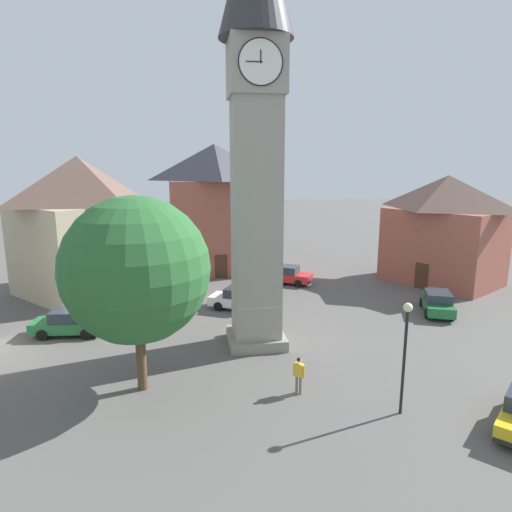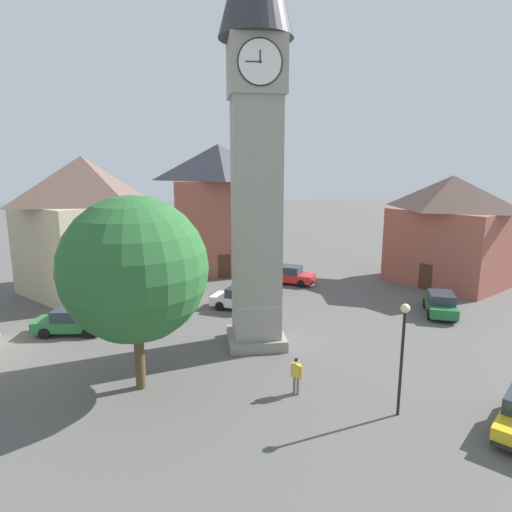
{
  "view_description": "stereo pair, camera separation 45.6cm",
  "coord_description": "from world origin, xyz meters",
  "px_view_note": "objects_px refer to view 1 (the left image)",
  "views": [
    {
      "loc": [
        3.56,
        22.91,
        9.86
      ],
      "look_at": [
        0.0,
        0.0,
        5.03
      ],
      "focal_mm": 30.76,
      "sensor_mm": 36.0,
      "label": 1
    },
    {
      "loc": [
        3.11,
        22.98,
        9.86
      ],
      "look_at": [
        0.0,
        0.0,
        5.03
      ],
      "focal_mm": 30.76,
      "sensor_mm": 36.0,
      "label": 2
    }
  ],
  "objects_px": {
    "building_corner_back": "(215,207)",
    "car_white_side": "(437,302)",
    "lamp_post": "(406,340)",
    "building_shop_left": "(444,229)",
    "car_blue_kerb": "(287,275)",
    "building_hall_far": "(82,224)",
    "tree": "(136,270)",
    "clock_tower": "(256,90)",
    "pedestrian": "(299,372)",
    "car_silver_kerb": "(69,322)",
    "car_black_far": "(240,299)"
  },
  "relations": [
    {
      "from": "car_white_side",
      "to": "building_corner_back",
      "type": "distance_m",
      "value": 21.32
    },
    {
      "from": "lamp_post",
      "to": "pedestrian",
      "type": "bearing_deg",
      "value": -30.29
    },
    {
      "from": "building_hall_far",
      "to": "lamp_post",
      "type": "relative_size",
      "value": 2.58
    },
    {
      "from": "tree",
      "to": "lamp_post",
      "type": "bearing_deg",
      "value": 160.87
    },
    {
      "from": "car_black_far",
      "to": "lamp_post",
      "type": "relative_size",
      "value": 0.95
    },
    {
      "from": "car_white_side",
      "to": "building_corner_back",
      "type": "bearing_deg",
      "value": -47.67
    },
    {
      "from": "car_silver_kerb",
      "to": "building_corner_back",
      "type": "relative_size",
      "value": 0.36
    },
    {
      "from": "tree",
      "to": "building_corner_back",
      "type": "distance_m",
      "value": 23.25
    },
    {
      "from": "car_black_far",
      "to": "car_blue_kerb",
      "type": "bearing_deg",
      "value": -127.54
    },
    {
      "from": "building_hall_far",
      "to": "lamp_post",
      "type": "xyz_separation_m",
      "value": [
        -16.37,
        20.17,
        -2.22
      ]
    },
    {
      "from": "car_white_side",
      "to": "building_shop_left",
      "type": "bearing_deg",
      "value": -122.49
    },
    {
      "from": "car_blue_kerb",
      "to": "pedestrian",
      "type": "bearing_deg",
      "value": 78.93
    },
    {
      "from": "car_white_side",
      "to": "building_hall_far",
      "type": "height_order",
      "value": "building_hall_far"
    },
    {
      "from": "building_shop_left",
      "to": "lamp_post",
      "type": "distance_m",
      "value": 22.58
    },
    {
      "from": "car_black_far",
      "to": "clock_tower",
      "type": "bearing_deg",
      "value": 92.03
    },
    {
      "from": "car_silver_kerb",
      "to": "car_white_side",
      "type": "xyz_separation_m",
      "value": [
        -23.59,
        -0.23,
        0.0
      ]
    },
    {
      "from": "car_white_side",
      "to": "clock_tower",
      "type": "bearing_deg",
      "value": 13.87
    },
    {
      "from": "car_white_side",
      "to": "building_hall_far",
      "type": "bearing_deg",
      "value": -20.24
    },
    {
      "from": "car_silver_kerb",
      "to": "pedestrian",
      "type": "distance_m",
      "value": 14.59
    },
    {
      "from": "car_silver_kerb",
      "to": "building_shop_left",
      "type": "bearing_deg",
      "value": -164.97
    },
    {
      "from": "building_corner_back",
      "to": "tree",
      "type": "bearing_deg",
      "value": 78.11
    },
    {
      "from": "car_silver_kerb",
      "to": "car_black_far",
      "type": "xyz_separation_m",
      "value": [
        -10.48,
        -3.08,
        0.0
      ]
    },
    {
      "from": "clock_tower",
      "to": "building_hall_far",
      "type": "distance_m",
      "value": 18.78
    },
    {
      "from": "pedestrian",
      "to": "tree",
      "type": "relative_size",
      "value": 0.2
    },
    {
      "from": "car_blue_kerb",
      "to": "building_shop_left",
      "type": "bearing_deg",
      "value": 172.89
    },
    {
      "from": "car_white_side",
      "to": "car_silver_kerb",
      "type": "bearing_deg",
      "value": 0.55
    },
    {
      "from": "car_silver_kerb",
      "to": "building_corner_back",
      "type": "height_order",
      "value": "building_corner_back"
    },
    {
      "from": "clock_tower",
      "to": "building_corner_back",
      "type": "xyz_separation_m",
      "value": [
        1.02,
        -18.47,
        -7.55
      ]
    },
    {
      "from": "car_blue_kerb",
      "to": "building_hall_far",
      "type": "height_order",
      "value": "building_hall_far"
    },
    {
      "from": "car_white_side",
      "to": "pedestrian",
      "type": "height_order",
      "value": "pedestrian"
    },
    {
      "from": "clock_tower",
      "to": "car_silver_kerb",
      "type": "height_order",
      "value": "clock_tower"
    },
    {
      "from": "car_silver_kerb",
      "to": "building_corner_back",
      "type": "distance_m",
      "value": 19.01
    },
    {
      "from": "car_silver_kerb",
      "to": "building_shop_left",
      "type": "relative_size",
      "value": 0.39
    },
    {
      "from": "pedestrian",
      "to": "car_silver_kerb",
      "type": "bearing_deg",
      "value": -36.72
    },
    {
      "from": "tree",
      "to": "car_silver_kerb",
      "type": "bearing_deg",
      "value": -55.99
    },
    {
      "from": "car_blue_kerb",
      "to": "building_corner_back",
      "type": "xyz_separation_m",
      "value": [
        5.53,
        -6.28,
        5.23
      ]
    },
    {
      "from": "building_corner_back",
      "to": "building_hall_far",
      "type": "bearing_deg",
      "value": 30.28
    },
    {
      "from": "building_hall_far",
      "to": "tree",
      "type": "bearing_deg",
      "value": 109.54
    },
    {
      "from": "pedestrian",
      "to": "building_corner_back",
      "type": "xyz_separation_m",
      "value": [
        2.02,
        -24.23,
        4.98
      ]
    },
    {
      "from": "building_corner_back",
      "to": "car_white_side",
      "type": "bearing_deg",
      "value": 132.33
    },
    {
      "from": "clock_tower",
      "to": "building_hall_far",
      "type": "xyz_separation_m",
      "value": [
        11.68,
        -12.24,
        -8.16
      ]
    },
    {
      "from": "car_silver_kerb",
      "to": "lamp_post",
      "type": "height_order",
      "value": "lamp_post"
    },
    {
      "from": "car_black_far",
      "to": "building_shop_left",
      "type": "height_order",
      "value": "building_shop_left"
    },
    {
      "from": "car_white_side",
      "to": "tree",
      "type": "relative_size",
      "value": 0.52
    },
    {
      "from": "lamp_post",
      "to": "building_corner_back",
      "type": "bearing_deg",
      "value": -77.79
    },
    {
      "from": "building_corner_back",
      "to": "lamp_post",
      "type": "relative_size",
      "value": 2.52
    },
    {
      "from": "car_white_side",
      "to": "building_shop_left",
      "type": "distance_m",
      "value": 9.54
    },
    {
      "from": "clock_tower",
      "to": "building_corner_back",
      "type": "relative_size",
      "value": 1.96
    },
    {
      "from": "car_blue_kerb",
      "to": "car_white_side",
      "type": "distance_m",
      "value": 12.3
    },
    {
      "from": "clock_tower",
      "to": "car_black_far",
      "type": "xyz_separation_m",
      "value": [
        0.21,
        -6.04,
        -12.77
      ]
    }
  ]
}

